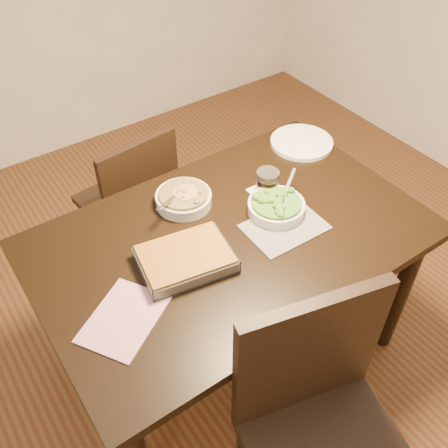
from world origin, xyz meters
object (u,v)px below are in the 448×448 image
broccoli_bowl (276,206)px  wine_tumbler (267,182)px  chair_near (321,422)px  chair_far (133,199)px  baking_dish (185,259)px  stew_bowl (184,198)px  table (231,253)px  dinner_plate (302,142)px

broccoli_bowl → wine_tumbler: 0.12m
chair_near → chair_far: 1.35m
baking_dish → chair_far: bearing=89.4°
stew_bowl → chair_far: 0.56m
table → chair_near: size_ratio=1.41×
table → baking_dish: (-0.21, -0.03, 0.12)m
broccoli_bowl → table: bearing=-179.6°
stew_bowl → table: bearing=-78.0°
table → chair_far: chair_far is taller
table → broccoli_bowl: size_ratio=6.14×
dinner_plate → chair_near: (-0.72, -0.93, -0.21)m
broccoli_bowl → wine_tumbler: (0.05, 0.11, 0.02)m
table → wine_tumbler: (0.25, 0.11, 0.15)m
broccoli_bowl → dinner_plate: bearing=36.8°
stew_bowl → chair_far: (-0.02, 0.46, -0.32)m
broccoli_bowl → chair_near: (-0.34, -0.65, -0.23)m
broccoli_bowl → chair_near: 0.76m
table → stew_bowl: bearing=102.0°
table → broccoli_bowl: bearing=0.4°
table → stew_bowl: size_ratio=6.27×
table → dinner_plate: dinner_plate is taller
chair_near → broccoli_bowl: bearing=76.4°
stew_bowl → dinner_plate: stew_bowl is taller
wine_tumbler → baking_dish: bearing=-163.0°
table → stew_bowl: 0.28m
dinner_plate → chair_far: (-0.66, 0.42, -0.30)m
baking_dish → wine_tumbler: size_ratio=3.50×
dinner_plate → chair_far: 0.84m
table → dinner_plate: (0.59, 0.29, 0.10)m
baking_dish → wine_tumbler: (0.46, 0.14, 0.03)m
baking_dish → chair_far: size_ratio=0.41×
baking_dish → chair_near: size_ratio=0.35×
chair_far → table: bearing=89.5°
table → broccoli_bowl: broccoli_bowl is taller
chair_near → table: bearing=92.5°
baking_dish → dinner_plate: baking_dish is taller
stew_bowl → dinner_plate: (0.64, 0.04, -0.02)m
table → baking_dish: size_ratio=4.09×
broccoli_bowl → chair_near: chair_near is taller
table → wine_tumbler: wine_tumbler is taller
dinner_plate → wine_tumbler: bearing=-152.7°
dinner_plate → table: bearing=-154.0°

